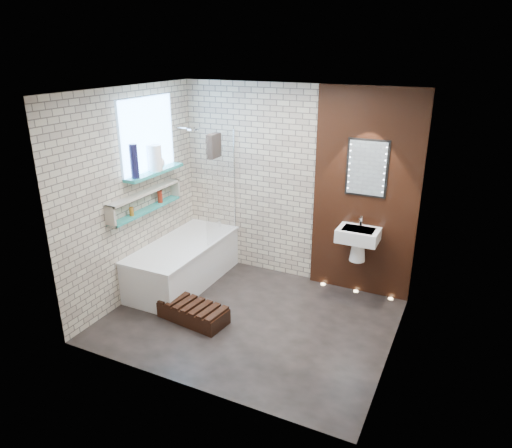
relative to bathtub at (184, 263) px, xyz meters
The scene contains 15 objects.
ground 1.34m from the bathtub, 20.18° to the right, with size 3.20×3.20×0.00m, color black.
room_shell 1.65m from the bathtub, 20.18° to the right, with size 3.24×3.20×2.60m.
walnut_panel 2.53m from the bathtub, 20.65° to the left, with size 1.30×0.06×2.60m, color black.
clerestory_window 1.65m from the bathtub, 163.78° to the right, with size 0.18×1.00×0.94m.
display_niche 1.00m from the bathtub, 135.46° to the right, with size 0.14×1.30×0.26m.
bathtub is the anchor object (origin of this frame).
bath_screen 1.14m from the bathtub, 51.10° to the left, with size 0.01×0.78×1.40m, color white.
towel 1.63m from the bathtub, 39.44° to the left, with size 0.09×0.23×0.30m, color black.
shower_head 1.78m from the bathtub, 98.54° to the left, with size 0.18×0.18×0.02m, color silver.
washbasin 2.32m from the bathtub, 16.01° to the left, with size 0.50×0.36×0.58m.
led_mirror 2.68m from the bathtub, 19.78° to the left, with size 0.50×0.02×0.70m.
walnut_step 1.00m from the bathtub, 50.20° to the right, with size 0.82×0.36×0.18m, color black.
niche_bottles 0.95m from the bathtub, 148.20° to the right, with size 0.06×0.63×0.16m.
sill_vases 1.44m from the bathtub, 151.00° to the right, with size 0.17×0.57×0.40m.
floor_uplights 2.32m from the bathtub, 19.02° to the left, with size 0.96×0.06×0.01m.
Camera 1 is at (2.14, -4.28, 3.02)m, focal length 33.01 mm.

